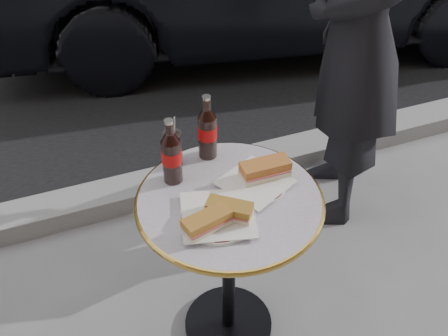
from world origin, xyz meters
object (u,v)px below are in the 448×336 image
object	(u,v)px
bistro_table	(229,270)
cola_glass	(173,149)
cola_bottle_right	(207,127)
plate_left	(218,216)
pedestrian	(360,34)
plate_right	(255,184)
cola_bottle_left	(171,151)

from	to	relation	value
bistro_table	cola_glass	distance (m)	0.51
bistro_table	cola_bottle_right	xyz separation A→B (m)	(0.01, 0.24, 0.49)
plate_left	pedestrian	bearing A→B (deg)	35.00
plate_left	plate_right	size ratio (longest dim) A/B	1.12
plate_right	cola_bottle_left	bearing A→B (deg)	152.99
plate_left	plate_right	xyz separation A→B (m)	(0.17, 0.10, -0.00)
bistro_table	cola_glass	bearing A→B (deg)	116.45
cola_glass	pedestrian	xyz separation A→B (m)	(0.92, 0.30, 0.14)
plate_left	pedestrian	distance (m)	1.08
bistro_table	plate_left	distance (m)	0.39
bistro_table	plate_left	xyz separation A→B (m)	(-0.07, -0.07, 0.37)
plate_right	cola_bottle_left	size ratio (longest dim) A/B	0.87
cola_bottle_right	plate_left	bearing A→B (deg)	-104.15
plate_right	pedestrian	bearing A→B (deg)	36.03
plate_left	cola_glass	xyz separation A→B (m)	(-0.05, 0.31, 0.06)
cola_bottle_left	cola_glass	xyz separation A→B (m)	(0.03, 0.08, -0.06)
cola_bottle_left	cola_bottle_right	size ratio (longest dim) A/B	0.98
bistro_table	cola_bottle_right	world-z (taller)	cola_bottle_right
cola_glass	pedestrian	world-z (taller)	pedestrian
plate_right	bistro_table	bearing A→B (deg)	-164.84
bistro_table	plate_right	xyz separation A→B (m)	(0.10, 0.03, 0.37)
cola_bottle_left	plate_left	bearing A→B (deg)	-71.32
plate_right	cola_bottle_left	distance (m)	0.30
plate_left	plate_right	bearing A→B (deg)	30.49
plate_left	cola_bottle_right	world-z (taller)	cola_bottle_right
plate_right	cola_bottle_left	xyz separation A→B (m)	(-0.25, 0.13, 0.12)
bistro_table	plate_right	world-z (taller)	plate_right
cola_bottle_left	pedestrian	xyz separation A→B (m)	(0.95, 0.38, 0.09)
cola_bottle_right	pedestrian	bearing A→B (deg)	20.64
plate_right	plate_left	bearing A→B (deg)	-149.51
cola_bottle_left	cola_bottle_right	bearing A→B (deg)	28.79
cola_bottle_left	plate_right	bearing A→B (deg)	-27.01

